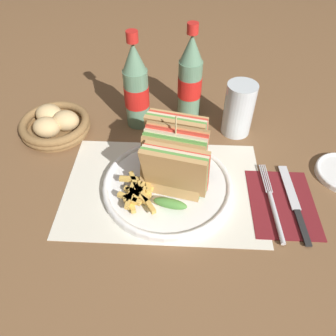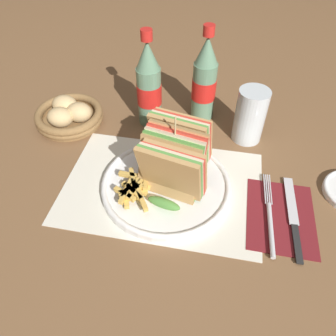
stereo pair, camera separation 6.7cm
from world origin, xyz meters
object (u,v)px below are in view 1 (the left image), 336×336
at_px(plate_main, 168,185).
at_px(knife, 294,203).
at_px(fork, 274,208).
at_px(glass_near, 238,112).
at_px(coke_bottle_near, 136,88).
at_px(coke_bottle_far, 190,79).
at_px(club_sandwich, 176,156).
at_px(bread_basket, 55,124).

xyz_separation_m(plate_main, knife, (0.25, -0.03, -0.00)).
bearing_deg(plate_main, fork, -13.05).
bearing_deg(glass_near, plate_main, -128.68).
xyz_separation_m(coke_bottle_near, coke_bottle_far, (0.13, 0.05, 0.00)).
bearing_deg(club_sandwich, coke_bottle_near, 116.26).
bearing_deg(plate_main, glass_near, 51.32).
distance_m(plate_main, fork, 0.22).
bearing_deg(club_sandwich, fork, -18.66).
bearing_deg(bread_basket, coke_bottle_far, 16.32).
relative_size(plate_main, knife, 1.33).
xyz_separation_m(coke_bottle_near, bread_basket, (-0.20, -0.05, -0.08)).
relative_size(fork, bread_basket, 1.18).
bearing_deg(coke_bottle_far, coke_bottle_near, -159.28).
bearing_deg(fork, glass_near, 99.42).
bearing_deg(bread_basket, knife, -20.79).
bearing_deg(coke_bottle_far, club_sandwich, -96.10).
height_order(plate_main, coke_bottle_near, coke_bottle_near).
relative_size(fork, coke_bottle_far, 0.85).
relative_size(club_sandwich, knife, 1.03).
height_order(plate_main, glass_near, glass_near).
distance_m(plate_main, coke_bottle_far, 0.29).
bearing_deg(coke_bottle_near, coke_bottle_far, 20.72).
relative_size(fork, knife, 0.99).
xyz_separation_m(fork, bread_basket, (-0.49, 0.22, 0.01)).
bearing_deg(coke_bottle_near, plate_main, -68.91).
bearing_deg(fork, coke_bottle_near, 135.33).
relative_size(fork, glass_near, 1.53).
xyz_separation_m(knife, glass_near, (-0.10, 0.23, 0.05)).
bearing_deg(plate_main, knife, -7.14).
distance_m(knife, coke_bottle_far, 0.38).
distance_m(knife, bread_basket, 0.58).
xyz_separation_m(knife, bread_basket, (-0.54, 0.20, 0.02)).
bearing_deg(club_sandwich, plate_main, -131.78).
xyz_separation_m(coke_bottle_far, glass_near, (0.12, -0.07, -0.05)).
bearing_deg(coke_bottle_near, glass_near, -5.12).
distance_m(glass_near, bread_basket, 0.44).
distance_m(fork, bread_basket, 0.54).
height_order(glass_near, bread_basket, glass_near).
xyz_separation_m(coke_bottle_near, glass_near, (0.24, -0.02, -0.05)).
bearing_deg(knife, plate_main, 170.54).
height_order(fork, coke_bottle_far, coke_bottle_far).
distance_m(fork, knife, 0.05).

